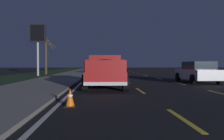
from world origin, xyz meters
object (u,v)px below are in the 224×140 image
object	(u,v)px
sedan_white	(197,72)
bare_tree_far	(46,56)
gas_price_sign	(38,37)
sedan_red	(104,68)
pickup_truck	(105,71)
traffic_cone_near	(70,98)
sedan_blue	(103,68)

from	to	relation	value
sedan_white	bare_tree_far	xyz separation A→B (m)	(14.96, 14.37, 1.73)
sedan_white	gas_price_sign	world-z (taller)	gas_price_sign
sedan_red	bare_tree_far	xyz separation A→B (m)	(0.10, 7.78, 1.73)
pickup_truck	bare_tree_far	xyz separation A→B (m)	(18.12, 7.58, 1.53)
bare_tree_far	traffic_cone_near	xyz separation A→B (m)	(-24.05, -6.36, -2.23)
sedan_blue	sedan_red	bearing A→B (deg)	-179.67
sedan_red	sedan_blue	size ratio (longest dim) A/B	1.00
bare_tree_far	traffic_cone_near	bearing A→B (deg)	-165.18
sedan_white	traffic_cone_near	bearing A→B (deg)	138.62
sedan_blue	bare_tree_far	size ratio (longest dim) A/B	0.87
traffic_cone_near	pickup_truck	bearing A→B (deg)	-11.56
traffic_cone_near	bare_tree_far	bearing A→B (deg)	14.82
sedan_white	gas_price_sign	xyz separation A→B (m)	(10.87, 14.40, 3.76)
pickup_truck	sedan_blue	world-z (taller)	pickup_truck
pickup_truck	sedan_red	bearing A→B (deg)	-0.64
pickup_truck	sedan_white	bearing A→B (deg)	-65.05
pickup_truck	sedan_red	xyz separation A→B (m)	(18.02, -0.20, -0.20)
traffic_cone_near	sedan_blue	bearing A→B (deg)	-2.37
gas_price_sign	traffic_cone_near	size ratio (longest dim) A/B	10.54
sedan_blue	traffic_cone_near	world-z (taller)	sedan_blue
pickup_truck	traffic_cone_near	xyz separation A→B (m)	(-5.93, 1.21, -0.70)
sedan_white	gas_price_sign	size ratio (longest dim) A/B	0.72
bare_tree_far	traffic_cone_near	world-z (taller)	bare_tree_far
pickup_truck	bare_tree_far	distance (m)	19.70
bare_tree_far	gas_price_sign	bearing A→B (deg)	179.59
sedan_red	sedan_white	bearing A→B (deg)	-156.08
pickup_truck	gas_price_sign	world-z (taller)	gas_price_sign
sedan_white	sedan_blue	distance (m)	24.65
pickup_truck	traffic_cone_near	world-z (taller)	pickup_truck
sedan_blue	traffic_cone_near	size ratio (longest dim) A/B	7.66
gas_price_sign	sedan_red	bearing A→B (deg)	-62.90
sedan_red	sedan_blue	world-z (taller)	same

